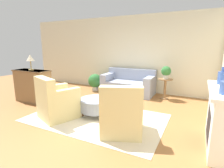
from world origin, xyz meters
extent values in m
plane|color=#996638|center=(0.00, 0.00, 0.00)|extent=(16.00, 16.00, 0.00)
cube|color=beige|center=(0.00, 2.98, 1.40)|extent=(9.84, 0.12, 2.80)
cube|color=beige|center=(0.00, 0.00, 0.01)|extent=(3.20, 2.01, 0.01)
cube|color=#8E99B2|center=(-0.14, 2.41, 0.23)|extent=(1.84, 0.91, 0.46)
cube|color=#8E99B2|center=(-0.14, 2.76, 0.67)|extent=(1.84, 0.20, 0.42)
cube|color=#8E99B2|center=(-0.94, 2.39, 0.57)|extent=(0.24, 0.87, 0.23)
cube|color=#8E99B2|center=(0.66, 2.39, 0.57)|extent=(0.24, 0.87, 0.23)
cube|color=olive|center=(-0.14, 1.98, 0.03)|extent=(1.66, 0.05, 0.06)
cube|color=beige|center=(-0.83, -0.38, 0.22)|extent=(1.01, 1.02, 0.42)
cube|color=beige|center=(-0.94, -0.65, 0.73)|extent=(0.79, 0.47, 0.59)
cube|color=beige|center=(-0.53, -0.48, 0.59)|extent=(0.41, 0.75, 0.32)
cube|color=beige|center=(-1.11, -0.24, 0.59)|extent=(0.41, 0.75, 0.32)
cube|color=olive|center=(-0.69, -0.04, 0.04)|extent=(0.66, 0.31, 0.06)
cube|color=beige|center=(0.83, -0.38, 0.22)|extent=(1.01, 1.02, 0.42)
cube|color=beige|center=(0.94, -0.65, 0.73)|extent=(0.79, 0.47, 0.59)
cube|color=beige|center=(1.11, -0.24, 0.59)|extent=(0.41, 0.75, 0.32)
cube|color=beige|center=(0.53, -0.48, 0.59)|extent=(0.41, 0.75, 0.32)
cube|color=olive|center=(0.69, -0.04, 0.04)|extent=(0.66, 0.31, 0.06)
cylinder|color=#8E99B2|center=(-0.10, 0.18, 0.28)|extent=(0.84, 0.84, 0.29)
cylinder|color=olive|center=(-0.35, -0.07, 0.07)|extent=(0.05, 0.05, 0.12)
cylinder|color=olive|center=(0.15, -0.07, 0.07)|extent=(0.05, 0.05, 0.12)
cylinder|color=olive|center=(-0.35, 0.44, 0.07)|extent=(0.05, 0.05, 0.12)
cylinder|color=olive|center=(0.15, 0.44, 0.07)|extent=(0.05, 0.05, 0.12)
cylinder|color=olive|center=(1.18, 2.33, 0.66)|extent=(0.46, 0.46, 0.03)
cylinder|color=olive|center=(1.18, 2.33, 0.32)|extent=(0.08, 0.08, 0.65)
cylinder|color=olive|center=(1.18, 2.33, 0.01)|extent=(0.25, 0.25, 0.03)
cube|color=white|center=(2.54, -0.07, 0.51)|extent=(0.36, 1.38, 1.03)
cube|color=#282323|center=(2.37, -0.07, 0.36)|extent=(0.02, 0.76, 0.56)
cube|color=white|center=(2.52, -0.07, 1.00)|extent=(0.44, 1.48, 0.05)
cube|color=olive|center=(-2.41, 0.21, 0.50)|extent=(1.16, 0.44, 0.99)
cube|color=brown|center=(-2.41, 0.21, 0.98)|extent=(1.20, 0.48, 0.03)
cylinder|color=#38569E|center=(2.52, 0.31, 1.14)|extent=(0.17, 0.17, 0.23)
cylinder|color=#38569E|center=(2.52, 0.31, 1.30)|extent=(0.08, 0.08, 0.09)
cylinder|color=beige|center=(1.18, 2.33, 0.74)|extent=(0.16, 0.16, 0.12)
sphere|color=#2D6B33|center=(1.18, 2.33, 0.93)|extent=(0.31, 0.31, 0.31)
cylinder|color=beige|center=(-1.45, 2.25, 0.08)|extent=(0.24, 0.24, 0.16)
sphere|color=#2D6B33|center=(-1.45, 2.25, 0.39)|extent=(0.53, 0.53, 0.53)
cylinder|color=tan|center=(-2.41, 0.21, 1.01)|extent=(0.16, 0.16, 0.03)
cylinder|color=tan|center=(-2.41, 0.21, 1.15)|extent=(0.03, 0.03, 0.25)
cone|color=beige|center=(-2.41, 0.21, 1.36)|extent=(0.23, 0.23, 0.19)
camera|label=1|loc=(2.12, -3.36, 1.71)|focal=28.00mm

